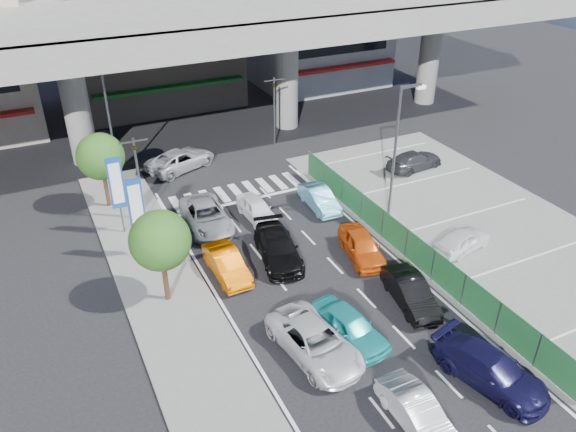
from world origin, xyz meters
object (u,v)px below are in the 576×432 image
sedan_white_mid_left (315,342)px  kei_truck_front_right (319,199)px  traffic_light_right (274,94)px  signboard_far (117,185)px  minivan_navy_back (491,369)px  tree_far (100,157)px  tree_near (160,241)px  traffic_cone (381,222)px  parked_sedan_dgrey (415,160)px  signboard_near (136,208)px  street_lamp_right (398,142)px  taxi_orange_left (227,264)px  hatch_white_back_mid (417,412)px  street_lamp_left (111,112)px  crossing_wagon_silver (181,160)px  traffic_light_left (136,159)px  taxi_orange_right (362,246)px  sedan_white_front_mid (257,209)px  taxi_teal_mid (350,326)px  hatch_black_mid_right (411,292)px  sedan_black_mid (278,248)px  parked_sedan_white (463,240)px  wagon_silver_front_left (206,216)px

sedan_white_mid_left → kei_truck_front_right: sedan_white_mid_left is taller
traffic_light_right → sedan_white_mid_left: (-7.91, -21.19, -3.25)m
signboard_far → minivan_navy_back: (10.66, -17.58, -2.37)m
tree_far → tree_near: bearing=-85.6°
traffic_cone → parked_sedan_dgrey: bearing=40.4°
traffic_cone → sedan_white_mid_left: bearing=-138.5°
signboard_near → sedan_white_mid_left: (4.79, -10.18, -2.37)m
street_lamp_right → taxi_orange_left: 11.73m
hatch_white_back_mid → street_lamp_left: bearing=102.4°
hatch_white_back_mid → kei_truck_front_right: 16.40m
tree_far → crossing_wagon_silver: tree_far is taller
traffic_light_right → traffic_light_left: bearing=-149.1°
tree_far → taxi_orange_left: size_ratio=1.23×
traffic_light_right → kei_truck_front_right: 10.87m
taxi_orange_right → sedan_white_front_mid: bearing=130.7°
parked_sedan_dgrey → traffic_light_left: bearing=78.6°
hatch_white_back_mid → sedan_white_front_mid: bearing=87.6°
taxi_teal_mid → signboard_near: bearing=113.6°
kei_truck_front_right → traffic_cone: kei_truck_front_right is taller
hatch_white_back_mid → signboard_far: bearing=110.7°
tree_far → taxi_teal_mid: tree_far is taller
hatch_white_back_mid → hatch_black_mid_right: 6.99m
signboard_near → signboard_far: 3.03m
hatch_black_mid_right → taxi_orange_right: 4.33m
street_lamp_left → taxi_orange_left: bearing=-78.9°
traffic_light_right → kei_truck_front_right: traffic_light_right is taller
sedan_black_mid → sedan_white_front_mid: (0.68, 4.41, -0.07)m
traffic_light_left → crossing_wagon_silver: traffic_light_left is taller
hatch_black_mid_right → street_lamp_left: bearing=127.0°
taxi_teal_mid → parked_sedan_white: size_ratio=1.13×
sedan_black_mid → parked_sedan_white: sedan_black_mid is taller
minivan_navy_back → tree_far: bearing=102.5°
street_lamp_left → hatch_white_back_mid: (5.56, -24.96, -4.16)m
traffic_light_right → hatch_black_mid_right: 20.61m
signboard_near → parked_sedan_white: size_ratio=1.31×
traffic_light_right → taxi_orange_right: 16.38m
crossing_wagon_silver → parked_sedan_white: (10.67, -16.64, -0.03)m
minivan_navy_back → sedan_white_front_mid: minivan_navy_back is taller
street_lamp_left → sedan_white_front_mid: 11.48m
taxi_teal_mid → kei_truck_front_right: bearing=57.9°
street_lamp_right → minivan_navy_back: bearing=-108.1°
street_lamp_right → crossing_wagon_silver: bearing=128.4°
traffic_light_right → parked_sedan_dgrey: bearing=-50.5°
street_lamp_right → crossing_wagon_silver: size_ratio=1.59×
sedan_white_mid_left → crossing_wagon_silver: 20.06m
traffic_light_left → taxi_teal_mid: (5.61, -14.00, -3.25)m
signboard_near → tree_near: bearing=-87.1°
sedan_white_mid_left → sedan_black_mid: size_ratio=1.04×
street_lamp_right → taxi_teal_mid: 11.87m
street_lamp_right → wagon_silver_front_left: 11.66m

